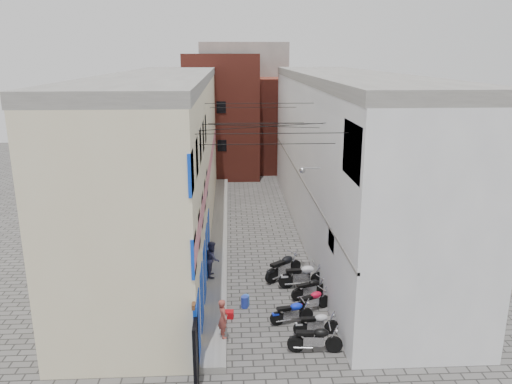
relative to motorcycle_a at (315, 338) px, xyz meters
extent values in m
plane|color=#54524F|center=(-1.46, -1.08, -0.56)|extent=(90.00, 90.00, 0.00)
cube|color=slate|center=(-3.51, 11.92, -0.43)|extent=(0.90, 26.00, 0.25)
cube|color=beige|center=(-6.46, 11.92, 3.69)|extent=(5.00, 26.00, 8.50)
cube|color=#D87989|center=(-4.00, 11.92, 3.44)|extent=(0.10, 26.00, 0.80)
cube|color=#0D3CC6|center=(-3.99, 3.82, 0.74)|extent=(0.12, 10.20, 2.40)
cube|color=#0D3CC6|center=(-4.01, 3.82, 4.74)|extent=(0.10, 10.20, 4.00)
cube|color=slate|center=(-6.46, 11.92, 8.19)|extent=(5.10, 26.00, 0.50)
cube|color=black|center=(-3.98, -1.48, 0.54)|extent=(0.10, 1.20, 2.20)
cube|color=silver|center=(3.54, 11.92, 3.69)|extent=(5.00, 26.00, 8.50)
cube|color=#0D3CC6|center=(1.09, 0.42, 6.44)|extent=(0.10, 2.40, 1.80)
cube|color=white|center=(1.10, 2.92, 2.44)|extent=(0.08, 1.00, 0.70)
cylinder|color=#B2B2B7|center=(0.69, 5.92, 4.64)|extent=(0.80, 0.06, 0.06)
sphere|color=#B2B2B7|center=(0.29, 5.92, 4.54)|extent=(0.28, 0.28, 0.28)
cube|color=slate|center=(3.54, 11.92, 8.19)|extent=(5.10, 26.00, 0.50)
cube|color=slate|center=(1.08, 11.92, 2.84)|extent=(0.10, 26.00, 0.12)
cube|color=maroon|center=(-3.46, 26.92, 4.44)|extent=(6.00, 6.00, 10.00)
cube|color=maroon|center=(1.54, 28.92, 3.44)|extent=(5.00, 6.00, 8.00)
cube|color=slate|center=(-1.46, 32.92, 4.94)|extent=(8.00, 5.00, 11.00)
cube|color=black|center=(-1.46, 24.12, 0.64)|extent=(2.00, 0.30, 2.40)
cylinder|color=black|center=(-1.46, 0.92, 6.94)|extent=(5.20, 0.02, 0.02)
cylinder|color=black|center=(-1.46, 2.92, 6.24)|extent=(5.20, 0.02, 0.02)
cylinder|color=black|center=(-1.46, 5.42, 6.64)|extent=(5.20, 0.02, 0.02)
cylinder|color=black|center=(-1.46, 7.92, 7.24)|extent=(5.20, 0.02, 0.02)
cylinder|color=black|center=(-1.46, 10.92, 5.94)|extent=(5.20, 0.02, 0.02)
cylinder|color=black|center=(-1.46, 13.92, 6.44)|extent=(5.20, 0.02, 0.02)
cylinder|color=black|center=(-1.46, 3.92, 6.74)|extent=(5.65, 2.07, 0.02)
cylinder|color=black|center=(-1.46, 6.92, 6.34)|extent=(5.80, 1.58, 0.02)
imported|color=#984237|center=(-3.17, 0.75, 0.42)|extent=(0.48, 0.60, 1.45)
imported|color=#363550|center=(-3.70, 5.86, 0.52)|extent=(0.65, 0.82, 1.64)
cylinder|color=#2135A5|center=(-2.33, 3.29, -0.32)|extent=(0.36, 0.36, 0.47)
cylinder|color=blue|center=(-2.27, 3.45, -0.33)|extent=(0.35, 0.35, 0.45)
cube|color=#B00C12|center=(-3.01, 2.51, -0.42)|extent=(0.46, 0.36, 0.27)
camera|label=1|loc=(-2.84, -15.06, 9.42)|focal=35.00mm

